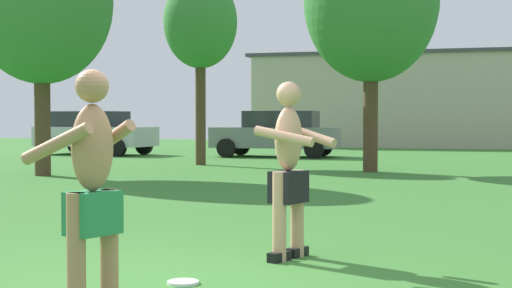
% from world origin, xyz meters
% --- Properties ---
extents(ground_plane, '(80.00, 80.00, 0.00)m').
position_xyz_m(ground_plane, '(0.00, 0.00, 0.00)').
color(ground_plane, '#38752D').
extents(player_near, '(0.71, 0.68, 1.68)m').
position_xyz_m(player_near, '(-0.14, -0.81, 0.88)').
color(player_near, black).
rests_on(player_near, ground_plane).
extents(player_in_black, '(0.73, 0.69, 1.68)m').
position_xyz_m(player_in_black, '(0.69, 1.52, 0.89)').
color(player_in_black, black).
rests_on(player_in_black, ground_plane).
extents(frisbee, '(0.26, 0.26, 0.03)m').
position_xyz_m(frisbee, '(0.13, 0.19, 0.01)').
color(frisbee, white).
rests_on(frisbee, ground_plane).
extents(car_gray_mid_lot, '(4.35, 2.13, 1.58)m').
position_xyz_m(car_gray_mid_lot, '(-4.38, 20.37, 0.82)').
color(car_gray_mid_lot, slate).
rests_on(car_gray_mid_lot, ground_plane).
extents(car_silver_far_end, '(4.47, 2.40, 1.58)m').
position_xyz_m(car_silver_far_end, '(-11.19, 20.02, 0.82)').
color(car_silver_far_end, silver).
rests_on(car_silver_far_end, ground_plane).
extents(outbuilding_behind_lot, '(13.86, 5.22, 4.35)m').
position_xyz_m(outbuilding_behind_lot, '(-1.30, 31.78, 2.18)').
color(outbuilding_behind_lot, '#B2A893').
rests_on(outbuilding_behind_lot, ground_plane).
extents(tree_left_field, '(3.28, 3.28, 5.96)m').
position_xyz_m(tree_left_field, '(-7.38, 10.35, 4.02)').
color(tree_left_field, '#4C3823').
rests_on(tree_left_field, ground_plane).
extents(tree_right_field, '(2.10, 2.10, 5.38)m').
position_xyz_m(tree_right_field, '(-5.30, 15.27, 4.01)').
color(tree_right_field, '#4C3823').
rests_on(tree_right_field, ground_plane).
extents(tree_behind_players, '(3.34, 3.34, 6.28)m').
position_xyz_m(tree_behind_players, '(-0.25, 13.76, 4.23)').
color(tree_behind_players, '#4C3823').
rests_on(tree_behind_players, ground_plane).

